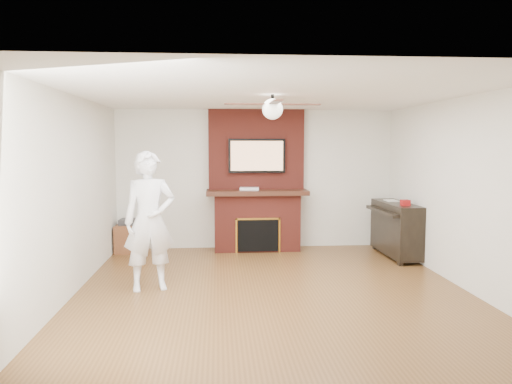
{
  "coord_description": "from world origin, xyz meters",
  "views": [
    {
      "loc": [
        -0.69,
        -6.27,
        1.88
      ],
      "look_at": [
        -0.14,
        0.9,
        1.19
      ],
      "focal_mm": 35.0,
      "sensor_mm": 36.0,
      "label": 1
    }
  ],
  "objects": [
    {
      "name": "cable_box",
      "position": [
        -0.14,
        2.45,
        1.1
      ],
      "size": [
        0.35,
        0.22,
        0.05
      ],
      "primitive_type": "cube",
      "rotation": [
        0.0,
        0.0,
        -0.1
      ],
      "color": "silver",
      "rests_on": "fireplace"
    },
    {
      "name": "candle_blue_extra",
      "position": [
        -0.23,
        2.36,
        0.04
      ],
      "size": [
        0.06,
        0.06,
        0.09
      ],
      "primitive_type": "cylinder",
      "color": "navy",
      "rests_on": "ground"
    },
    {
      "name": "candle_orange",
      "position": [
        -0.16,
        2.35,
        0.05
      ],
      "size": [
        0.07,
        0.07,
        0.11
      ],
      "primitive_type": "cylinder",
      "color": "red",
      "rests_on": "ground"
    },
    {
      "name": "fireplace",
      "position": [
        0.0,
        2.55,
        1.0
      ],
      "size": [
        1.78,
        0.64,
        2.5
      ],
      "color": "maroon",
      "rests_on": "ground"
    },
    {
      "name": "person",
      "position": [
        -1.57,
        0.16,
        0.9
      ],
      "size": [
        0.75,
        0.59,
        1.8
      ],
      "primitive_type": "imported",
      "rotation": [
        0.0,
        0.0,
        0.26
      ],
      "color": "white",
      "rests_on": "ground"
    },
    {
      "name": "candle_blue",
      "position": [
        0.18,
        2.36,
        0.04
      ],
      "size": [
        0.06,
        0.06,
        0.09
      ],
      "primitive_type": "cylinder",
      "color": "teal",
      "rests_on": "ground"
    },
    {
      "name": "tv",
      "position": [
        0.0,
        2.5,
        1.68
      ],
      "size": [
        1.0,
        0.08,
        0.6
      ],
      "color": "black",
      "rests_on": "fireplace"
    },
    {
      "name": "candle_green",
      "position": [
        -0.09,
        2.34,
        0.04
      ],
      "size": [
        0.08,
        0.08,
        0.08
      ],
      "primitive_type": "cylinder",
      "color": "#448133",
      "rests_on": "ground"
    },
    {
      "name": "piano",
      "position": [
        2.28,
        1.78,
        0.49
      ],
      "size": [
        0.54,
        1.4,
        1.0
      ],
      "rotation": [
        0.0,
        0.0,
        0.02
      ],
      "color": "black",
      "rests_on": "ground"
    },
    {
      "name": "room_shell",
      "position": [
        0.0,
        0.0,
        1.25
      ],
      "size": [
        5.36,
        5.86,
        2.86
      ],
      "color": "#563619",
      "rests_on": "ground"
    },
    {
      "name": "candle_cream",
      "position": [
        0.15,
        2.36,
        0.05
      ],
      "size": [
        0.08,
        0.08,
        0.1
      ],
      "primitive_type": "cylinder",
      "color": "beige",
      "rests_on": "ground"
    },
    {
      "name": "ceiling_fan",
      "position": [
        -0.0,
        0.0,
        2.33
      ],
      "size": [
        1.21,
        1.21,
        0.31
      ],
      "color": "black",
      "rests_on": "room_shell"
    },
    {
      "name": "side_table",
      "position": [
        -2.2,
        2.48,
        0.27
      ],
      "size": [
        0.53,
        0.53,
        0.58
      ],
      "rotation": [
        0.0,
        0.0,
        -0.05
      ],
      "color": "brown",
      "rests_on": "ground"
    }
  ]
}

